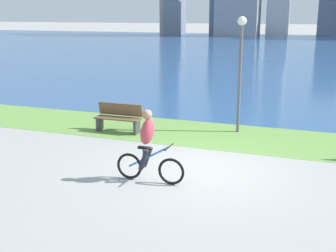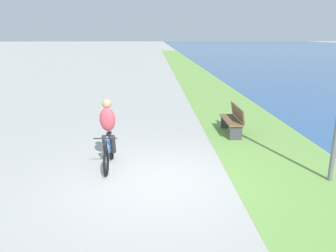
{
  "view_description": "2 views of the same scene",
  "coord_description": "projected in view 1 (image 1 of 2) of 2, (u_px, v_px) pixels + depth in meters",
  "views": [
    {
      "loc": [
        2.72,
        -9.58,
        3.66
      ],
      "look_at": [
        -0.86,
        0.15,
        0.97
      ],
      "focal_mm": 46.73,
      "sensor_mm": 36.0,
      "label": 1
    },
    {
      "loc": [
        6.54,
        -0.04,
        3.06
      ],
      "look_at": [
        -0.68,
        0.28,
        1.04
      ],
      "focal_mm": 34.96,
      "sensor_mm": 36.0,
      "label": 2
    }
  ],
  "objects": [
    {
      "name": "ground_plane",
      "position": [
        199.0,
        170.0,
        10.53
      ],
      "size": [
        300.0,
        300.0,
        0.0
      ],
      "primitive_type": "plane",
      "color": "#9E9E99"
    },
    {
      "name": "grass_strip_bayside",
      "position": [
        228.0,
        136.0,
        13.37
      ],
      "size": [
        120.0,
        3.01,
        0.01
      ],
      "primitive_type": "cube",
      "color": "#6B9947",
      "rests_on": "ground"
    },
    {
      "name": "bay_water_surface",
      "position": [
        302.0,
        50.0,
        45.32
      ],
      "size": [
        300.0,
        67.31,
        0.0
      ],
      "primitive_type": "cube",
      "color": "#2D568C",
      "rests_on": "ground"
    },
    {
      "name": "cyclist_lead",
      "position": [
        148.0,
        146.0,
        9.59
      ],
      "size": [
        1.61,
        0.52,
        1.65
      ],
      "color": "black",
      "rests_on": "ground"
    },
    {
      "name": "bench_far_along_path",
      "position": [
        119.0,
        118.0,
        13.79
      ],
      "size": [
        1.5,
        0.47,
        0.9
      ],
      "color": "brown",
      "rests_on": "ground"
    },
    {
      "name": "lamppost_tall",
      "position": [
        241.0,
        57.0,
        13.31
      ],
      "size": [
        0.28,
        0.28,
        3.57
      ],
      "color": "#595960",
      "rests_on": "ground"
    }
  ]
}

